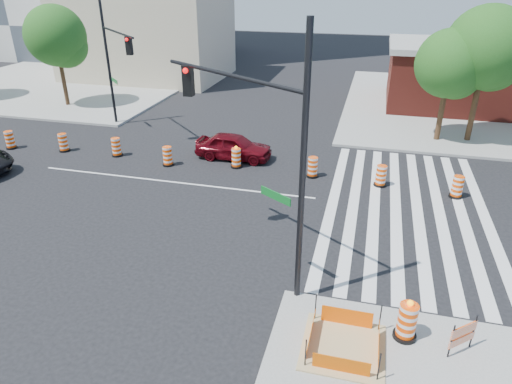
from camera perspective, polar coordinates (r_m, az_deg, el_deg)
ground at (r=22.59m, az=-10.41°, el=1.24°), size 120.00×120.00×0.00m
sidewalk_ne at (r=38.68m, az=27.94°, el=9.22°), size 22.00×22.00×0.15m
sidewalk_nw at (r=46.35m, az=-22.00°, el=12.71°), size 22.00×22.00×0.15m
crosswalk_east at (r=20.78m, az=18.28°, el=-1.99°), size 6.75×13.50×0.01m
lane_centerline at (r=22.58m, az=-10.41°, el=1.25°), size 14.00×0.12×0.01m
excavation_pit at (r=13.13m, az=10.87°, el=-18.34°), size 2.20×2.20×0.90m
brick_storefront at (r=38.21m, az=28.65°, el=12.41°), size 16.50×8.50×4.60m
beige_midrise at (r=45.83m, az=-13.59°, el=19.97°), size 14.00×10.00×10.00m
red_coupe at (r=24.83m, az=-2.80°, el=5.72°), size 4.15×1.73×1.41m
signal_pole_se at (r=13.41m, az=0.51°, el=7.37°), size 5.30×3.45×8.19m
signal_pole_nw at (r=29.76m, az=-17.35°, el=16.09°), size 4.31×4.14×7.73m
pit_drum at (r=13.54m, az=18.32°, el=-15.20°), size 0.64×0.64×1.27m
barricade at (r=13.58m, az=24.44°, el=-15.94°), size 0.71×0.63×1.07m
tree_north_b at (r=37.01m, az=-23.63°, el=17.09°), size 4.25×4.25×7.23m
tree_north_c at (r=28.67m, az=23.09°, el=14.13°), size 3.83×3.83×6.52m
tree_north_d at (r=29.19m, az=26.85°, el=15.30°), size 4.56×4.56×7.75m
median_drum_0 at (r=29.92m, az=-28.39°, el=5.69°), size 0.60×0.60×1.02m
median_drum_1 at (r=28.14m, az=-22.94°, el=5.65°), size 0.60×0.60×1.02m
median_drum_2 at (r=26.41m, az=-17.05°, el=5.33°), size 0.60×0.60×1.02m
median_drum_3 at (r=24.43m, az=-10.99°, el=4.35°), size 0.60×0.60×1.02m
median_drum_4 at (r=23.75m, az=-2.48°, el=4.21°), size 0.60×0.60×1.18m
median_drum_5 at (r=22.79m, az=7.09°, el=3.03°), size 0.60×0.60×1.02m
median_drum_6 at (r=22.44m, az=15.34°, el=1.88°), size 0.60×0.60×1.02m
median_drum_7 at (r=22.44m, az=23.85°, el=0.50°), size 0.60×0.60×1.02m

